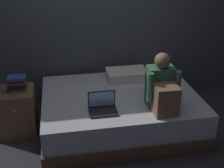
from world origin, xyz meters
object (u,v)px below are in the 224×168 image
Objects in this scene: nightstand at (18,111)px; person_sitting at (162,88)px; pillow at (127,75)px; book_stack at (17,83)px; bed at (120,111)px; laptop at (103,107)px.

person_sitting is (1.70, -0.55, 0.44)m from nightstand.
nightstand is 1.05× the size of pillow.
nightstand is at bearing -167.97° from pillow.
person_sitting reaches higher than book_stack.
nightstand is 1.84m from person_sitting.
pillow is (1.49, 0.32, 0.26)m from nightstand.
pillow is at bearing 66.61° from bed.
person_sitting is (0.40, -0.42, 0.50)m from bed.
laptop reaches higher than pillow.
person_sitting is at bearing -76.62° from pillow.
laptop is at bearing -27.41° from book_stack.
bed is at bearing -5.77° from nightstand.
book_stack reaches higher than bed.
person_sitting is at bearing -17.87° from nightstand.
pillow is (0.48, 0.82, 0.01)m from laptop.
person_sitting reaches higher than laptop.
person_sitting is 0.71m from laptop.
person_sitting is at bearing -46.14° from bed.
book_stack is (-1.46, -0.31, 0.13)m from pillow.
book_stack reaches higher than pillow.
pillow is (-0.21, 0.87, -0.19)m from person_sitting.
nightstand is at bearing 153.76° from laptop.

